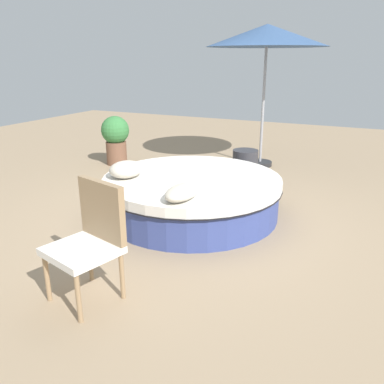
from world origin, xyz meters
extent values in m
plane|color=#9E8466|center=(0.00, 0.00, 0.00)|extent=(16.00, 16.00, 0.00)
cylinder|color=#38478C|center=(0.00, 0.00, 0.19)|extent=(2.16, 2.16, 0.39)
cylinder|color=black|center=(0.00, 0.00, 0.39)|extent=(2.23, 2.23, 0.02)
cylinder|color=silver|center=(0.00, 0.00, 0.45)|extent=(2.22, 2.22, 0.12)
ellipsoid|color=beige|center=(-0.37, 0.73, 0.61)|extent=(0.46, 0.39, 0.20)
ellipsoid|color=beige|center=(-0.77, -0.25, 0.58)|extent=(0.55, 0.30, 0.14)
cylinder|color=#997A56|center=(-2.33, -0.17, 0.21)|extent=(0.04, 0.04, 0.42)
cylinder|color=#997A56|center=(-2.22, 0.26, 0.21)|extent=(0.04, 0.04, 0.42)
cylinder|color=#997A56|center=(-1.93, -0.28, 0.21)|extent=(0.04, 0.04, 0.42)
cylinder|color=#997A56|center=(-1.81, 0.15, 0.21)|extent=(0.04, 0.04, 0.42)
cube|color=white|center=(-2.07, -0.01, 0.45)|extent=(0.62, 0.63, 0.06)
cube|color=#997A56|center=(-1.86, -0.07, 0.73)|extent=(0.19, 0.52, 0.50)
cylinder|color=#262628|center=(2.74, -0.10, 0.04)|extent=(0.44, 0.44, 0.08)
cylinder|color=#99999E|center=(2.74, -0.10, 1.22)|extent=(0.05, 0.05, 2.43)
cone|color=#385684|center=(2.74, -0.10, 2.27)|extent=(2.08, 2.08, 0.36)
cylinder|color=brown|center=(1.69, 2.37, 0.21)|extent=(0.38, 0.38, 0.43)
sphere|color=#387A3D|center=(1.69, 2.37, 0.65)|extent=(0.52, 0.52, 0.52)
cylinder|color=#333338|center=(1.75, -0.13, 0.25)|extent=(0.41, 0.41, 0.50)
camera|label=1|loc=(-4.26, -2.02, 1.91)|focal=36.90mm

